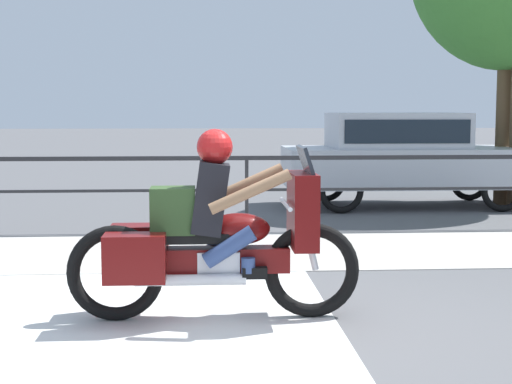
{
  "coord_description": "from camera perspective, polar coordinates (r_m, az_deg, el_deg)",
  "views": [
    {
      "loc": [
        -0.6,
        -5.88,
        1.72
      ],
      "look_at": [
        -0.12,
        1.27,
        0.95
      ],
      "focal_mm": 55.0,
      "sensor_mm": 36.0,
      "label": 1
    }
  ],
  "objects": [
    {
      "name": "fence_railing",
      "position": [
        10.91,
        -0.68,
        1.48
      ],
      "size": [
        36.0,
        0.05,
        1.06
      ],
      "color": "#232326",
      "rests_on": "ground"
    },
    {
      "name": "parked_car",
      "position": [
        13.88,
        10.77,
        2.81
      ],
      "size": [
        4.36,
        1.77,
        1.63
      ],
      "rotation": [
        0.0,
        0.0,
        -0.01
      ],
      "color": "#B7BCC4",
      "rests_on": "ground"
    },
    {
      "name": "crosswalk_band",
      "position": [
        5.99,
        -11.81,
        -10.67
      ],
      "size": [
        3.79,
        6.0,
        0.01
      ],
      "primitive_type": "cube",
      "color": "silver",
      "rests_on": "ground"
    },
    {
      "name": "motorcycle",
      "position": [
        6.37,
        -3.17,
        -3.22
      ],
      "size": [
        2.39,
        0.76,
        1.56
      ],
      "rotation": [
        0.0,
        0.0,
        -0.05
      ],
      "color": "black",
      "rests_on": "ground"
    },
    {
      "name": "sidewalk_band",
      "position": [
        9.45,
        -0.15,
        -4.32
      ],
      "size": [
        44.0,
        2.4,
        0.01
      ],
      "primitive_type": "cube",
      "color": "#B7B2A8",
      "rests_on": "ground"
    },
    {
      "name": "ground_plane",
      "position": [
        6.15,
        1.92,
        -10.12
      ],
      "size": [
        120.0,
        120.0,
        0.0
      ],
      "primitive_type": "plane",
      "color": "#565659"
    }
  ]
}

